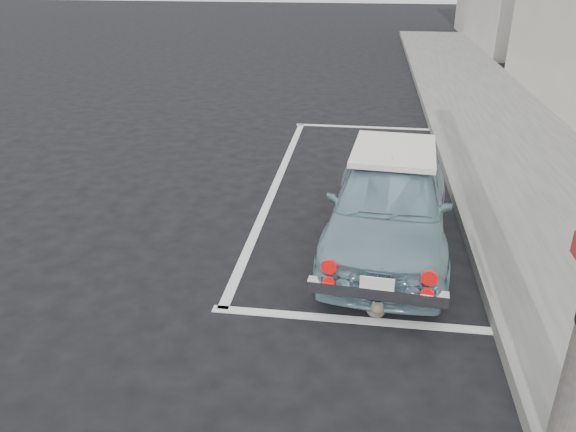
% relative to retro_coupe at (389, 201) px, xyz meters
% --- Properties ---
extents(ground, '(80.00, 80.00, 0.00)m').
position_rel_retro_coupe_xyz_m(ground, '(-0.80, -1.17, -0.61)').
color(ground, black).
rests_on(ground, ground).
extents(sidewalk, '(2.80, 40.00, 0.15)m').
position_rel_retro_coupe_xyz_m(sidewalk, '(2.40, 0.83, -0.53)').
color(sidewalk, '#60605C').
rests_on(sidewalk, ground).
extents(pline_rear, '(3.00, 0.12, 0.01)m').
position_rel_retro_coupe_xyz_m(pline_rear, '(-0.30, -1.67, -0.61)').
color(pline_rear, silver).
rests_on(pline_rear, ground).
extents(pline_front, '(3.00, 0.12, 0.01)m').
position_rel_retro_coupe_xyz_m(pline_front, '(-0.30, 5.33, -0.61)').
color(pline_front, silver).
rests_on(pline_front, ground).
extents(pline_side, '(0.12, 7.00, 0.01)m').
position_rel_retro_coupe_xyz_m(pline_side, '(-1.70, 1.83, -0.61)').
color(pline_side, silver).
rests_on(pline_side, ground).
extents(retro_coupe, '(1.71, 3.65, 1.21)m').
position_rel_retro_coupe_xyz_m(retro_coupe, '(0.00, 0.00, 0.00)').
color(retro_coupe, '#759AA8').
rests_on(retro_coupe, ground).
extents(cat, '(0.24, 0.51, 0.27)m').
position_rel_retro_coupe_xyz_m(cat, '(-0.13, -1.55, -0.49)').
color(cat, '#6C5E52').
rests_on(cat, ground).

